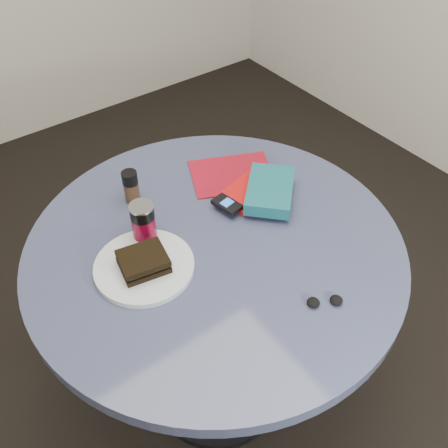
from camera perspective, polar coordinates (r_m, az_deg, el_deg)
ground at (r=1.93m, az=-0.75°, el=-17.80°), size 4.00×4.00×0.00m
table at (r=1.44m, az=-0.97°, el=-6.64°), size 1.00×1.00×0.75m
plate at (r=1.26m, az=-9.10°, el=-4.81°), size 0.27×0.27×0.02m
sandwich at (r=1.24m, az=-9.20°, el=-4.25°), size 0.13×0.12×0.04m
soda_can at (r=1.30m, az=-9.19°, el=0.13°), size 0.08×0.08×0.12m
pepper_grinder at (r=1.43m, az=-10.58°, el=4.22°), size 0.06×0.06×0.10m
magazine at (r=1.53m, az=0.95°, el=5.70°), size 0.30×0.27×0.00m
red_book at (r=1.45m, az=2.60°, el=3.64°), size 0.18×0.14×0.01m
novel at (r=1.42m, az=5.26°, el=3.86°), size 0.23×0.22×0.04m
mp3_player at (r=1.39m, az=0.34°, el=2.25°), size 0.06×0.09×0.02m
headphones at (r=1.20m, az=11.44°, el=-8.67°), size 0.09×0.07×0.02m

